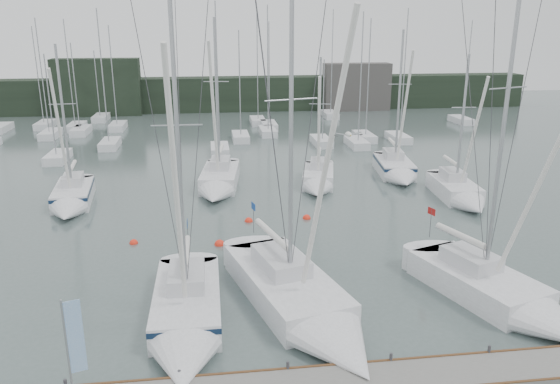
# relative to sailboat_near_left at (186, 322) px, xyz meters

# --- Properties ---
(ground) EXTENTS (160.00, 160.00, 0.00)m
(ground) POSITION_rel_sailboat_near_left_xyz_m (5.87, 0.52, -0.61)
(ground) COLOR #4D5E5B
(ground) RESTS_ON ground
(far_treeline) EXTENTS (90.00, 4.00, 5.00)m
(far_treeline) POSITION_rel_sailboat_near_left_xyz_m (5.87, 62.52, 1.89)
(far_treeline) COLOR black
(far_treeline) RESTS_ON ground
(far_building_left) EXTENTS (12.00, 3.00, 8.00)m
(far_building_left) POSITION_rel_sailboat_near_left_xyz_m (-14.13, 60.52, 3.39)
(far_building_left) COLOR black
(far_building_left) RESTS_ON ground
(far_building_right) EXTENTS (10.00, 3.00, 7.00)m
(far_building_right) POSITION_rel_sailboat_near_left_xyz_m (23.87, 60.52, 2.89)
(far_building_right) COLOR #45423F
(far_building_right) RESTS_ON ground
(mast_forest) EXTENTS (60.63, 27.45, 14.88)m
(mast_forest) POSITION_rel_sailboat_near_left_xyz_m (0.05, 43.81, -0.11)
(mast_forest) COLOR silver
(mast_forest) RESTS_ON ground
(sailboat_near_left) EXTENTS (3.00, 10.21, 14.91)m
(sailboat_near_left) POSITION_rel_sailboat_near_left_xyz_m (0.00, 0.00, 0.00)
(sailboat_near_left) COLOR silver
(sailboat_near_left) RESTS_ON ground
(sailboat_near_center) EXTENTS (6.47, 12.53, 16.49)m
(sailboat_near_center) POSITION_rel_sailboat_near_left_xyz_m (5.35, 0.21, -0.00)
(sailboat_near_center) COLOR silver
(sailboat_near_center) RESTS_ON ground
(sailboat_near_right) EXTENTS (6.06, 10.09, 17.09)m
(sailboat_near_right) POSITION_rel_sailboat_near_left_xyz_m (14.72, -0.01, -0.00)
(sailboat_near_right) COLOR silver
(sailboat_near_right) RESTS_ON ground
(sailboat_mid_a) EXTENTS (3.35, 8.38, 12.24)m
(sailboat_mid_a) POSITION_rel_sailboat_near_left_xyz_m (-8.72, 18.11, 0.01)
(sailboat_mid_a) COLOR silver
(sailboat_mid_a) RESTS_ON ground
(sailboat_mid_b) EXTENTS (3.88, 9.50, 14.10)m
(sailboat_mid_b) POSITION_rel_sailboat_near_left_xyz_m (1.87, 20.76, 0.03)
(sailboat_mid_b) COLOR silver
(sailboat_mid_b) RESTS_ON ground
(sailboat_mid_c) EXTENTS (4.04, 7.87, 11.03)m
(sailboat_mid_c) POSITION_rel_sailboat_near_left_xyz_m (9.89, 20.61, -0.03)
(sailboat_mid_c) COLOR silver
(sailboat_mid_c) RESTS_ON ground
(sailboat_mid_d) EXTENTS (3.77, 8.45, 13.17)m
(sailboat_mid_d) POSITION_rel_sailboat_near_left_xyz_m (17.25, 22.65, 0.03)
(sailboat_mid_d) COLOR silver
(sailboat_mid_d) RESTS_ON ground
(sailboat_mid_e) EXTENTS (3.18, 8.27, 11.51)m
(sailboat_mid_e) POSITION_rel_sailboat_near_left_xyz_m (19.71, 15.57, -0.03)
(sailboat_mid_e) COLOR silver
(sailboat_mid_e) RESTS_ON ground
(buoy_a) EXTENTS (0.62, 0.62, 0.62)m
(buoy_a) POSITION_rel_sailboat_near_left_xyz_m (1.67, 9.77, -0.61)
(buoy_a) COLOR #FA2B16
(buoy_a) RESTS_ON ground
(buoy_b) EXTENTS (0.56, 0.56, 0.56)m
(buoy_b) POSITION_rel_sailboat_near_left_xyz_m (7.71, 13.63, -0.61)
(buoy_b) COLOR #FA2B16
(buoy_b) RESTS_ON ground
(buoy_c) EXTENTS (0.51, 0.51, 0.51)m
(buoy_c) POSITION_rel_sailboat_near_left_xyz_m (-3.49, 10.69, -0.61)
(buoy_c) COLOR #FA2B16
(buoy_c) RESTS_ON ground
(dock_banner) EXTENTS (0.58, 0.22, 3.97)m
(dock_banner) POSITION_rel_sailboat_near_left_xyz_m (-3.43, -4.50, 2.14)
(dock_banner) COLOR #9C9FA4
(dock_banner) RESTS_ON dock
(seagull) EXTENTS (0.98, 0.45, 0.19)m
(seagull) POSITION_rel_sailboat_near_left_xyz_m (6.31, -1.85, 8.31)
(seagull) COLOR white
(seagull) RESTS_ON ground
(buoy_d) EXTENTS (0.55, 0.55, 0.55)m
(buoy_d) POSITION_rel_sailboat_near_left_xyz_m (3.73, 13.58, -0.61)
(buoy_d) COLOR #FA2B16
(buoy_d) RESTS_ON ground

